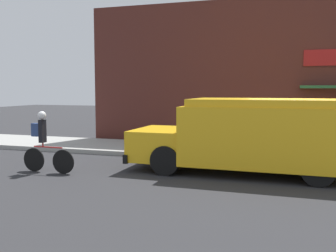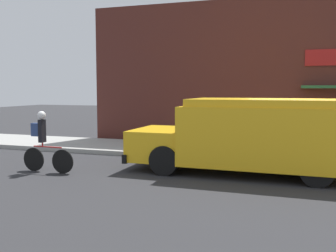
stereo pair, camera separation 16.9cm
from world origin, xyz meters
name	(u,v)px [view 1 (the left image)]	position (x,y,z in m)	size (l,w,h in m)	color
ground_plane	(289,166)	(0.00, 0.00, 0.00)	(70.00, 70.00, 0.00)	#2B2B2D
sidewalk	(290,155)	(0.00, 1.47, 0.08)	(28.00, 2.94, 0.16)	#999993
storefront	(294,73)	(0.06, 3.36, 2.85)	(16.41, 0.89, 5.71)	#4C231E
school_bus	(256,135)	(-0.86, -1.37, 1.05)	(6.15, 2.76, 2.02)	yellow
cyclist	(44,142)	(-6.36, -3.00, 0.83)	(1.60, 0.23, 1.68)	black
trash_bin	(274,137)	(-0.55, 2.03, 0.60)	(0.58, 0.58, 0.90)	#38383D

